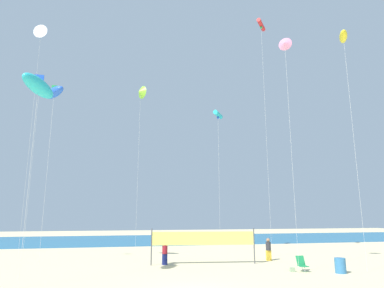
{
  "coord_description": "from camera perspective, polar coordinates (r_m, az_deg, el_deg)",
  "views": [
    {
      "loc": [
        -3.16,
        -14.46,
        3.36
      ],
      "look_at": [
        1.75,
        8.54,
        8.32
      ],
      "focal_mm": 31.24,
      "sensor_mm": 36.0,
      "label": 1
    }
  ],
  "objects": [
    {
      "name": "ocean_band",
      "position": [
        47.49,
        -8.54,
        -15.84
      ],
      "size": [
        120.0,
        20.0,
        0.01
      ],
      "primitive_type": "cube",
      "color": "#1E6B99",
      "rests_on": "ground"
    },
    {
      "name": "beachgoer_charcoal_shirt",
      "position": [
        26.67,
        12.91,
        -17.0
      ],
      "size": [
        0.37,
        0.37,
        1.61
      ],
      "rotation": [
        0.0,
        0.0,
        3.99
      ],
      "color": "gold",
      "rests_on": "ground"
    },
    {
      "name": "beachgoer_maroon_shirt",
      "position": [
        24.05,
        -4.66,
        -17.89
      ],
      "size": [
        0.36,
        0.36,
        1.57
      ],
      "rotation": [
        0.0,
        0.0,
        4.36
      ],
      "color": "navy",
      "rests_on": "ground"
    },
    {
      "name": "folding_beach_chair",
      "position": [
        22.36,
        18.24,
        -18.78
      ],
      "size": [
        0.52,
        0.65,
        0.89
      ],
      "rotation": [
        0.0,
        0.0,
        0.26
      ],
      "color": "#1E8C4C",
      "rests_on": "ground"
    },
    {
      "name": "trash_barrel",
      "position": [
        22.45,
        23.99,
        -18.44
      ],
      "size": [
        0.62,
        0.62,
        0.85
      ],
      "primitive_type": "cylinder",
      "color": "teal",
      "rests_on": "ground"
    },
    {
      "name": "volleyball_net",
      "position": [
        24.03,
        1.98,
        -16.04
      ],
      "size": [
        7.18,
        0.85,
        2.4
      ],
      "color": "#4C4C51",
      "rests_on": "ground"
    },
    {
      "name": "beach_handbag",
      "position": [
        22.1,
        16.74,
        -19.85
      ],
      "size": [
        0.31,
        0.16,
        0.25
      ],
      "primitive_type": "cube",
      "color": "#99B28C",
      "rests_on": "ground"
    },
    {
      "name": "kite_magenta_diamond",
      "position": [
        37.16,
        -24.64,
        8.51
      ],
      "size": [
        0.53,
        0.52,
        16.88
      ],
      "color": "silver",
      "rests_on": "ground"
    },
    {
      "name": "kite_cyan_inflatable",
      "position": [
        19.49,
        -24.75,
        8.95
      ],
      "size": [
        1.74,
        2.54,
        10.57
      ],
      "color": "silver",
      "rests_on": "ground"
    },
    {
      "name": "kite_pink_delta",
      "position": [
        24.44,
        15.56,
        16.08
      ],
      "size": [
        0.86,
        0.81,
        15.17
      ],
      "color": "silver",
      "rests_on": "ground"
    },
    {
      "name": "kite_red_tube",
      "position": [
        33.98,
        11.72,
        19.13
      ],
      "size": [
        1.44,
        1.71,
        21.06
      ],
      "color": "silver",
      "rests_on": "ground"
    },
    {
      "name": "kite_blue_inflatable",
      "position": [
        26.33,
        -22.49,
        8.11
      ],
      "size": [
        1.92,
        1.95,
        12.51
      ],
      "color": "silver",
      "rests_on": "ground"
    },
    {
      "name": "kite_white_delta",
      "position": [
        35.66,
        -24.38,
        16.95
      ],
      "size": [
        1.34,
        0.58,
        20.66
      ],
      "color": "silver",
      "rests_on": "ground"
    },
    {
      "name": "kite_yellow_inflatable",
      "position": [
        26.31,
        24.43,
        16.29
      ],
      "size": [
        1.24,
        1.52,
        15.77
      ],
      "color": "silver",
      "rests_on": "ground"
    },
    {
      "name": "kite_lime_delta",
      "position": [
        36.12,
        -8.78,
        8.75
      ],
      "size": [
        1.14,
        1.44,
        16.73
      ],
      "color": "silver",
      "rests_on": "ground"
    },
    {
      "name": "kite_cyan_tube",
      "position": [
        33.96,
        4.46,
        4.97
      ],
      "size": [
        1.4,
        1.79,
        13.47
      ],
      "color": "silver",
      "rests_on": "ground"
    }
  ]
}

